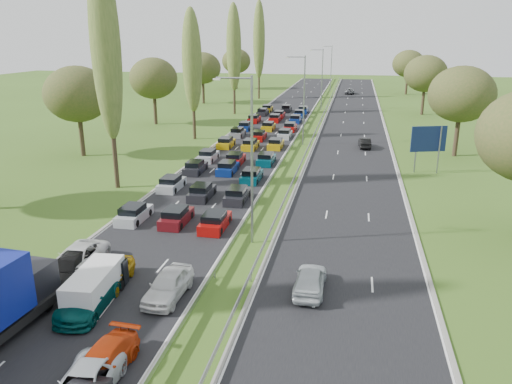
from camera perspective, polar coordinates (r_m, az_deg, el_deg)
The scene contains 20 objects.
ground at distance 71.94m, azimuth 5.53°, elevation 5.73°, with size 260.00×260.00×0.00m, color #3A591B.
near_carriageway at distance 75.30m, azimuth 0.58°, elevation 6.34°, with size 10.50×215.00×0.04m, color black.
far_carriageway at distance 74.07m, azimuth 10.95°, elevation 5.84°, with size 10.50×215.00×0.04m, color black.
central_reservation at distance 74.28m, azimuth 5.74°, elevation 6.53°, with size 2.36×215.00×0.32m.
lamp_columns at distance 69.00m, azimuth 5.50°, elevation 10.29°, with size 0.18×140.18×12.00m.
poplar_row at distance 62.65m, azimuth -10.58°, elevation 15.23°, with size 2.80×127.80×22.44m.
woodland_left at distance 62.78m, azimuth -21.32°, elevation 10.04°, with size 8.00×166.00×11.10m.
woodland_right at distance 58.59m, azimuth 23.91°, elevation 9.29°, with size 8.00×153.00×11.10m.
traffic_queue_fill at distance 70.36m, azimuth -0.15°, elevation 5.92°, with size 9.12×67.70×0.80m.
near_car_2 at distance 34.44m, azimuth -19.79°, elevation -7.18°, with size 2.47×5.35×1.49m, color silver.
near_car_3 at distance 33.43m, azimuth -20.66°, elevation -8.13°, with size 1.94×4.78×1.39m, color black.
near_car_7 at distance 29.50m, azimuth -18.58°, elevation -11.24°, with size 2.18×5.37×1.56m, color #044643.
near_car_8 at distance 31.74m, azimuth -16.14°, elevation -8.98°, with size 1.73×4.30×1.46m, color #AA800B.
near_car_11 at distance 24.33m, azimuth -17.11°, elevation -18.08°, with size 1.85×4.54×1.32m, color #B5300B.
near_car_12 at distance 29.63m, azimuth -10.00°, elevation -10.40°, with size 1.85×4.59×1.56m, color silver.
far_car_0 at distance 29.98m, azimuth 6.19°, elevation -9.94°, with size 1.77×4.40×1.50m, color silver.
far_car_1 at distance 69.15m, azimuth 12.31°, elevation 5.52°, with size 1.41×4.04×1.33m, color black.
far_car_2 at distance 134.41m, azimuth 10.64°, elevation 11.28°, with size 2.37×5.14×1.43m, color slate.
white_van_rear at distance 30.19m, azimuth -17.78°, elevation -10.06°, with size 1.88×4.81×1.93m.
direction_sign at distance 57.53m, azimuth 19.11°, elevation 5.53°, with size 3.83×1.35×5.20m.
Camera 1 is at (11.34, 9.87, 14.51)m, focal length 35.00 mm.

